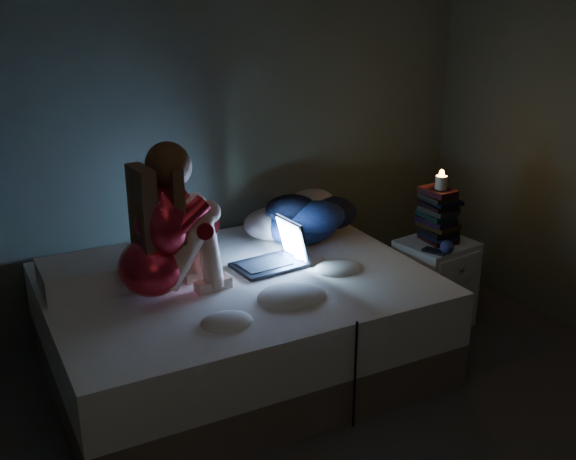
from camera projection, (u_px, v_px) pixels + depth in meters
wall_back at (211, 108)px, 4.12m from camera, size 3.60×0.02×2.60m
bed at (238, 323)px, 3.71m from camera, size 1.97×1.48×0.54m
pillow at (90, 274)px, 3.48m from camera, size 0.49×0.35×0.14m
woman at (148, 224)px, 3.25m from camera, size 0.51×0.36×0.78m
laptop at (268, 245)px, 3.70m from camera, size 0.40×0.30×0.27m
clothes_pile at (301, 215)px, 4.11m from camera, size 0.55×0.46×0.31m
nightstand at (434, 283)px, 4.19m from camera, size 0.46×0.42×0.55m
book_stack at (438, 216)px, 4.06m from camera, size 0.19×0.25×0.31m
candle at (441, 185)px, 3.99m from camera, size 0.07×0.07×0.08m
phone at (431, 251)px, 3.95m from camera, size 0.10×0.15×0.01m
blue_orb at (443, 247)px, 3.91m from camera, size 0.08×0.08×0.08m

